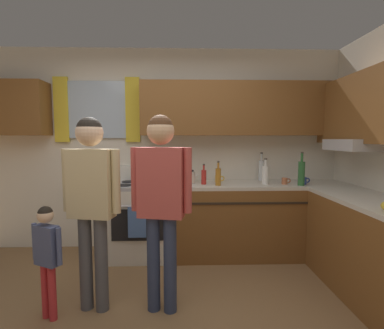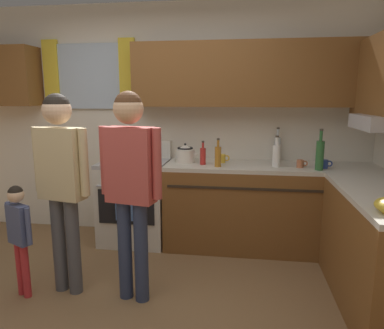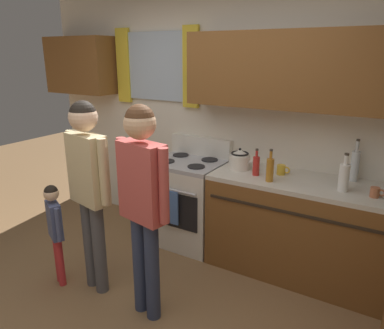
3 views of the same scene
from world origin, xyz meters
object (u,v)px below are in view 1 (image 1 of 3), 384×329
object	(u,v)px
bottle_oil_amber	(218,176)
bottle_tall_clear	(261,170)
stove_oven	(142,218)
adult_holding_child	(91,191)
cup_terracotta	(285,181)
bottle_sauce_red	(204,177)
bottle_wine_green	(301,173)
mug_mustard_yellow	(218,179)
bottle_milk_white	(265,174)
small_child	(47,249)
adult_in_plaid	(161,190)
mug_cobalt_blue	(304,181)
stovetop_kettle	(187,176)

from	to	relation	value
bottle_oil_amber	bottle_tall_clear	xyz separation A→B (m)	(0.61, 0.39, 0.03)
stove_oven	adult_holding_child	xyz separation A→B (m)	(-0.24, -1.12, 0.55)
bottle_oil_amber	cup_terracotta	size ratio (longest dim) A/B	2.63
bottle_sauce_red	bottle_wine_green	xyz separation A→B (m)	(1.13, -0.12, 0.06)
bottle_oil_amber	mug_mustard_yellow	size ratio (longest dim) A/B	2.38
bottle_tall_clear	bottle_milk_white	bearing A→B (deg)	-96.47
bottle_sauce_red	mug_mustard_yellow	bearing A→B (deg)	34.87
bottle_tall_clear	adult_holding_child	xyz separation A→B (m)	(-1.77, -1.35, -0.02)
cup_terracotta	small_child	world-z (taller)	cup_terracotta
adult_holding_child	small_child	distance (m)	0.56
small_child	adult_in_plaid	bearing A→B (deg)	5.52
stove_oven	bottle_oil_amber	distance (m)	1.08
bottle_milk_white	bottle_wine_green	distance (m)	0.41
cup_terracotta	adult_holding_child	bearing A→B (deg)	-152.60
adult_in_plaid	mug_mustard_yellow	bearing A→B (deg)	63.12
bottle_wine_green	adult_holding_child	size ratio (longest dim) A/B	0.24
stove_oven	bottle_milk_white	size ratio (longest dim) A/B	3.51
bottle_oil_amber	bottle_wine_green	distance (m)	0.97
bottle_wine_green	adult_holding_child	world-z (taller)	adult_holding_child
bottle_tall_clear	adult_in_plaid	xyz separation A→B (m)	(-1.20, -1.38, -0.01)
bottle_wine_green	bottle_tall_clear	xyz separation A→B (m)	(-0.36, 0.42, -0.01)
adult_in_plaid	bottle_sauce_red	bearing A→B (deg)	68.62
mug_mustard_yellow	bottle_wine_green	bearing A→B (deg)	-15.27
bottle_tall_clear	small_child	xyz separation A→B (m)	(-2.10, -1.47, -0.46)
bottle_sauce_red	adult_in_plaid	xyz separation A→B (m)	(-0.43, -1.09, 0.04)
small_child	adult_holding_child	bearing A→B (deg)	20.68
adult_holding_child	bottle_milk_white	bearing A→B (deg)	30.80
mug_cobalt_blue	cup_terracotta	distance (m)	0.23
bottle_milk_white	adult_in_plaid	world-z (taller)	adult_in_plaid
stove_oven	mug_cobalt_blue	size ratio (longest dim) A/B	9.58
adult_holding_child	stove_oven	bearing A→B (deg)	77.90
bottle_milk_white	stovetop_kettle	distance (m)	0.94
adult_holding_child	mug_mustard_yellow	bearing A→B (deg)	44.82
bottle_sauce_red	bottle_wine_green	bearing A→B (deg)	-6.13
bottle_milk_white	adult_holding_child	size ratio (longest dim) A/B	0.19
stovetop_kettle	adult_in_plaid	world-z (taller)	adult_in_plaid
stovetop_kettle	adult_in_plaid	xyz separation A→B (m)	(-0.23, -1.17, 0.03)
bottle_sauce_red	bottle_milk_white	xyz separation A→B (m)	(0.74, -0.01, 0.03)
bottle_milk_white	bottle_tall_clear	size ratio (longest dim) A/B	0.85
bottle_sauce_red	small_child	xyz separation A→B (m)	(-1.32, -1.17, -0.42)
bottle_sauce_red	bottle_wine_green	world-z (taller)	bottle_wine_green
bottle_tall_clear	mug_cobalt_blue	distance (m)	0.55
bottle_sauce_red	cup_terracotta	bearing A→B (deg)	-1.54
stove_oven	bottle_wine_green	distance (m)	1.99
bottle_sauce_red	mug_mustard_yellow	size ratio (longest dim) A/B	2.04
bottle_tall_clear	stovetop_kettle	xyz separation A→B (m)	(-0.97, -0.21, -0.05)
mug_cobalt_blue	bottle_oil_amber	bearing A→B (deg)	-176.20
stove_oven	bottle_oil_amber	size ratio (longest dim) A/B	3.85
stovetop_kettle	adult_holding_child	world-z (taller)	adult_holding_child
cup_terracotta	bottle_wine_green	bearing A→B (deg)	-31.38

